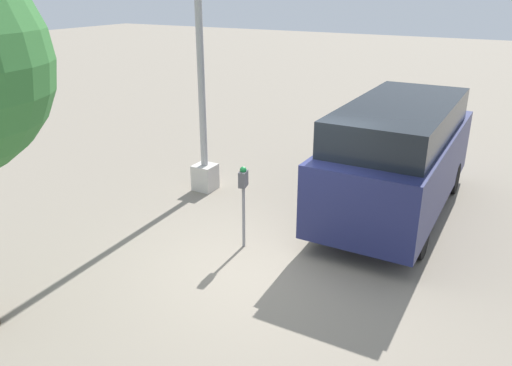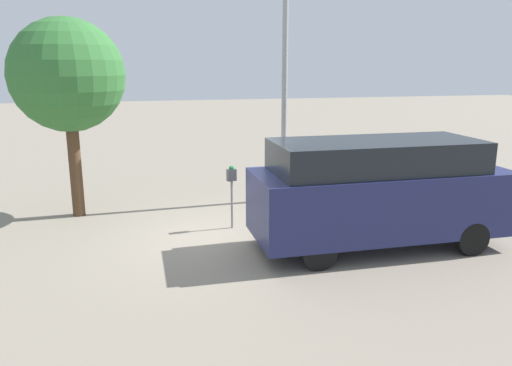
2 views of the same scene
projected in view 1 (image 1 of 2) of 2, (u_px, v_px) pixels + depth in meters
The scene contains 4 objects.
ground_plane at pixel (265, 264), 7.84m from camera, with size 80.00×80.00×0.00m, color gray.
parking_meter_near at pixel (243, 189), 8.00m from camera, with size 0.22×0.15×1.42m.
lamp_post at pixel (202, 97), 10.01m from camera, with size 0.44×0.44×6.49m.
parked_van at pixel (398, 155), 9.24m from camera, with size 5.01×1.86×2.16m.
Camera 1 is at (-6.02, -3.21, 4.07)m, focal length 35.00 mm.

